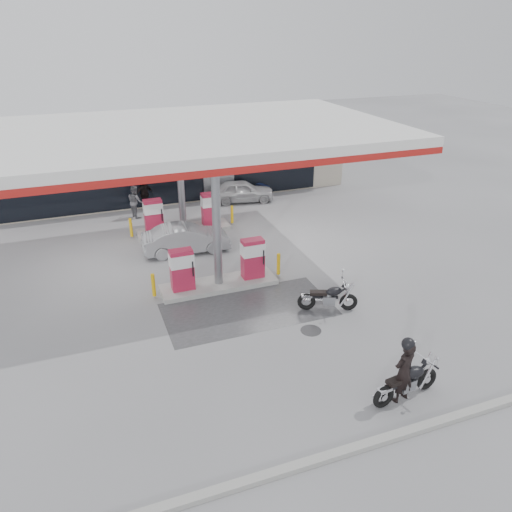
% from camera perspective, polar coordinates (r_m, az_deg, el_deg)
% --- Properties ---
extents(ground, '(90.00, 90.00, 0.00)m').
position_cam_1_polar(ground, '(17.82, -2.40, -6.40)').
color(ground, gray).
rests_on(ground, ground).
extents(wet_patch, '(6.00, 3.00, 0.00)m').
position_cam_1_polar(wet_patch, '(17.95, -0.87, -6.11)').
color(wet_patch, '#4C4C4F').
rests_on(wet_patch, ground).
extents(drain_cover, '(0.70, 0.70, 0.01)m').
position_cam_1_polar(drain_cover, '(16.91, 6.29, -8.45)').
color(drain_cover, '#38383A').
rests_on(drain_cover, ground).
extents(kerb, '(28.00, 0.25, 0.15)m').
position_cam_1_polar(kerb, '(12.77, 8.30, -21.76)').
color(kerb, gray).
rests_on(kerb, ground).
extents(store_building, '(22.00, 8.22, 4.00)m').
position_cam_1_polar(store_building, '(31.58, -11.78, 11.38)').
color(store_building, '#B1A594').
rests_on(store_building, ground).
extents(canopy, '(16.00, 10.02, 5.51)m').
position_cam_1_polar(canopy, '(20.38, -7.23, 13.57)').
color(canopy, silver).
rests_on(canopy, ground).
extents(pump_island_near, '(5.14, 1.30, 1.78)m').
position_cam_1_polar(pump_island_near, '(19.14, -4.32, -1.62)').
color(pump_island_near, '#9E9E99').
rests_on(pump_island_near, ground).
extents(pump_island_far, '(5.14, 1.30, 1.78)m').
position_cam_1_polar(pump_island_far, '(24.48, -8.35, 4.38)').
color(pump_island_far, '#9E9E99').
rests_on(pump_island_far, ground).
extents(main_motorcycle, '(2.22, 0.85, 1.14)m').
position_cam_1_polar(main_motorcycle, '(14.51, 16.90, -13.64)').
color(main_motorcycle, black).
rests_on(main_motorcycle, ground).
extents(biker_main, '(0.77, 0.59, 1.87)m').
position_cam_1_polar(biker_main, '(14.13, 16.54, -12.57)').
color(biker_main, black).
rests_on(biker_main, ground).
extents(parked_motorcycle, '(2.04, 1.12, 1.10)m').
position_cam_1_polar(parked_motorcycle, '(17.87, 8.31, -4.75)').
color(parked_motorcycle, black).
rests_on(parked_motorcycle, ground).
extents(sedan_white, '(3.84, 2.14, 1.23)m').
position_cam_1_polar(sedan_white, '(28.46, -1.64, 7.45)').
color(sedan_white, silver).
rests_on(sedan_white, ground).
extents(attendant, '(0.86, 0.98, 1.69)m').
position_cam_1_polar(attendant, '(26.77, -13.64, 6.08)').
color(attendant, '#55555A').
rests_on(attendant, ground).
extents(hatchback_silver, '(3.89, 1.53, 1.26)m').
position_cam_1_polar(hatchback_silver, '(22.25, -8.00, 1.98)').
color(hatchback_silver, gray).
rests_on(hatchback_silver, ground).
extents(parked_car_left, '(3.69, 1.68, 1.05)m').
position_cam_1_polar(parked_car_left, '(29.93, -25.56, 5.67)').
color(parked_car_left, '#5B141F').
rests_on(parked_car_left, ground).
extents(parked_car_right, '(4.53, 3.11, 1.15)m').
position_cam_1_polar(parked_car_right, '(30.36, -2.17, 8.52)').
color(parked_car_right, navy).
rests_on(parked_car_right, ground).
extents(biker_walking, '(1.07, 0.69, 1.70)m').
position_cam_1_polar(biker_walking, '(27.78, -12.64, 6.90)').
color(biker_walking, black).
rests_on(biker_walking, ground).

